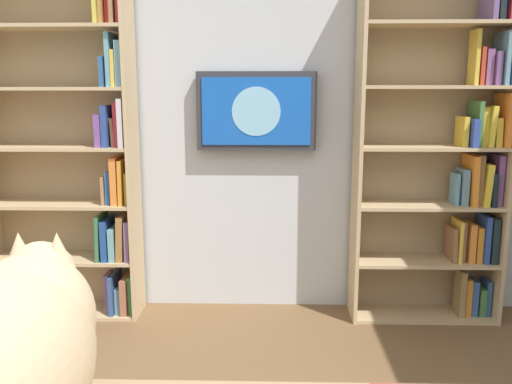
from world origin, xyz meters
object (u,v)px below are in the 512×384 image
(cat, at_px, (9,359))
(bookshelf_right, at_px, (78,153))
(wall_mounted_tv, at_px, (256,111))
(bookshelf_left, at_px, (448,150))

(cat, bearing_deg, bookshelf_right, -73.13)
(bookshelf_right, height_order, wall_mounted_tv, bookshelf_right)
(bookshelf_right, distance_m, wall_mounted_tv, 1.11)
(bookshelf_left, xyz_separation_m, cat, (1.52, 2.32, -0.12))
(wall_mounted_tv, distance_m, cat, 2.45)
(bookshelf_right, relative_size, wall_mounted_tv, 2.90)
(bookshelf_right, bearing_deg, wall_mounted_tv, -175.72)
(wall_mounted_tv, bearing_deg, bookshelf_right, 4.28)
(bookshelf_left, distance_m, bookshelf_right, 2.23)
(bookshelf_left, height_order, bookshelf_right, bookshelf_left)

